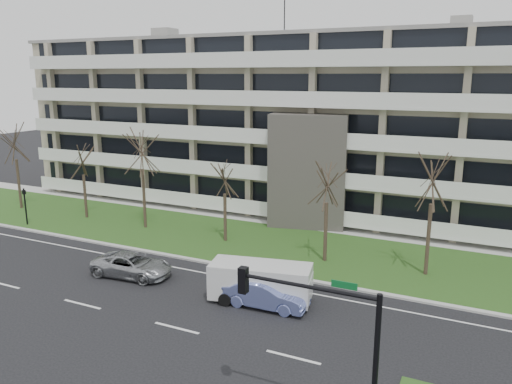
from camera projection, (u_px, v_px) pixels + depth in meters
The scene contains 17 objects.
ground at pixel (177, 328), 24.00m from camera, with size 160.00×160.00×0.00m, color black.
grass_verge at pixel (280, 246), 35.44m from camera, with size 90.00×10.00×0.06m, color #2E4F1A.
curb at pixel (250, 270), 31.03m from camera, with size 90.00×0.35×0.12m, color #B2B2AD.
sidewalk at pixel (306, 226), 40.28m from camera, with size 90.00×2.00×0.08m, color #B2B2AD.
lane_edge_line at pixel (239, 279), 29.72m from camera, with size 90.00×0.12×0.01m, color white.
apartment_building at pixel (334, 124), 44.56m from camera, with size 60.50×15.10×18.75m.
silver_pickup at pixel (132, 265), 30.12m from camera, with size 2.28×4.95×1.38m, color #A5A7AC.
blue_sedan at pixel (266, 294), 26.06m from camera, with size 1.56×4.48×1.48m, color #7E8DDB.
white_van at pixel (262, 279), 26.58m from camera, with size 5.68×3.03×2.09m.
traffic_signal at pixel (326, 337), 15.96m from camera, with size 4.91×0.35×5.68m.
pedestrian_signal at pixel (25, 202), 40.13m from camera, with size 0.34×0.31×3.06m.
tree_0 at pixel (14, 139), 44.20m from camera, with size 4.08×4.08×8.16m.
tree_1 at pixel (82, 158), 41.46m from camera, with size 3.36×3.36×6.71m.
tree_2 at pixel (141, 146), 38.33m from camera, with size 4.25×4.25×8.49m.
tree_3 at pixel (225, 175), 35.50m from camera, with size 3.19×3.19×6.38m.
tree_4 at pixel (327, 179), 31.42m from camera, with size 3.53×3.53×7.06m.
tree_5 at pixel (433, 175), 29.00m from camera, with size 3.99×3.99×7.99m.
Camera 1 is at (12.80, -18.15, 11.84)m, focal length 35.00 mm.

